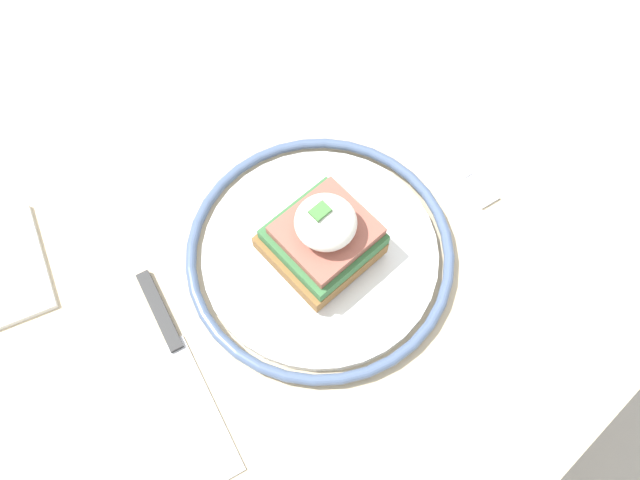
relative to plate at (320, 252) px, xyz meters
name	(u,v)px	position (x,y,z in m)	size (l,w,h in m)	color
ground_plane	(294,393)	(0.03, -0.05, -0.74)	(6.00, 6.00, 0.00)	#B2ADA3
dining_table	(273,285)	(0.03, -0.05, -0.13)	(1.11, 0.65, 0.73)	#C6B28E
plate	(320,252)	(0.00, 0.00, 0.00)	(0.25, 0.25, 0.02)	white
sandwich	(323,236)	(0.00, 0.00, 0.04)	(0.09, 0.09, 0.08)	olive
fork	(451,156)	(-0.17, 0.01, -0.01)	(0.04, 0.15, 0.00)	silver
knife	(178,351)	(0.15, -0.02, -0.01)	(0.06, 0.20, 0.01)	#2D2D2D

